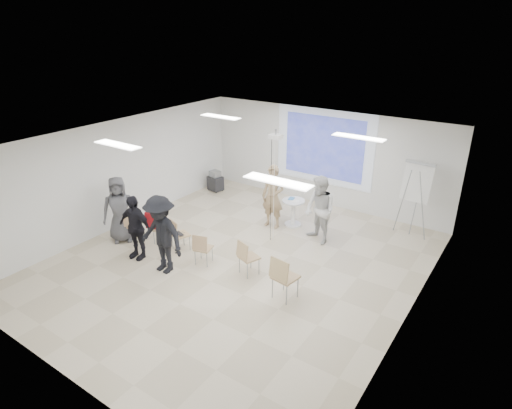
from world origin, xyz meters
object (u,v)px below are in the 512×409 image
Objects in this scene: pedestal_table at (293,211)px; audience_mid at (161,230)px; chair_left_inner at (178,233)px; player_right at (320,207)px; chair_center at (202,247)px; audience_outer at (119,206)px; chair_right_far at (283,275)px; laptop at (181,233)px; flipchart_easel at (417,183)px; audience_left at (134,223)px; chair_right_inner at (246,255)px; chair_left_mid at (160,227)px; av_cart at (215,181)px; player_left at (273,193)px; chair_far_left at (130,224)px.

pedestal_table is 0.37× the size of audience_mid.
audience_mid is at bearing -47.27° from chair_left_inner.
player_right is 2.47× the size of chair_center.
chair_right_far is at bearing -47.78° from audience_outer.
chair_left_inner is 2.73× the size of laptop.
pedestal_table is 1.27m from player_right.
chair_center is 5.77m from flipchart_easel.
audience_left is at bearing -108.93° from player_right.
pedestal_table is at bearing 53.13° from audience_left.
chair_right_inner reaches higher than chair_left_inner.
av_cart is at bearing 89.49° from chair_left_mid.
chair_left_inner reaches higher than pedestal_table.
chair_right_far is 4.91m from audience_outer.
player_right is at bearing -7.51° from player_left.
chair_left_mid is 0.43× the size of audience_left.
audience_outer is at bearing -176.05° from chair_left_mid.
player_right is at bearing 9.71° from chair_far_left.
av_cart is at bearing 149.60° from chair_right_far.
chair_right_inner is 0.41× the size of flipchart_easel.
audience_outer reaches higher than chair_right_far.
pedestal_table is 0.83m from player_left.
av_cart is (-3.97, 3.74, -0.18)m from chair_right_inner.
audience_mid is at bearing -108.66° from pedestal_table.
pedestal_table is 0.39× the size of player_left.
chair_far_left is at bearing -119.73° from player_right.
chair_left_inner is at bearing 94.09° from laptop.
player_right reaches higher than laptop.
player_right is 6.39× the size of laptop.
av_cart is (-1.89, 3.80, -0.18)m from chair_left_inner.
chair_far_left is at bearing 34.34° from laptop.
audience_outer is at bearing 36.00° from laptop.
chair_right_far is (2.30, -0.13, 0.11)m from chair_center.
flipchart_easel reaches higher than chair_left_inner.
chair_right_far is at bearing -167.45° from laptop.
chair_left_mid is 3.91m from chair_right_far.
chair_right_far is 0.48× the size of flipchart_easel.
av_cart is (-5.15, 4.10, -0.27)m from chair_right_far.
chair_left_inner is 0.97m from chair_center.
flipchart_easel is 2.91× the size of av_cart.
pedestal_table is at bearing 61.96° from chair_center.
player_left reaches higher than player_right.
chair_center is 4.89m from av_cart.
audience_outer reaches higher than audience_left.
pedestal_table is at bearing -3.95° from audience_outer.
chair_center is at bearing -20.69° from chair_far_left.
player_left is at bearing 35.00° from chair_left_mid.
chair_left_mid is at bearing 158.61° from chair_center.
audience_outer reaches higher than chair_left_mid.
chair_left_inner reaches higher than laptop.
flipchart_easel is at bearing -12.86° from audience_outer.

